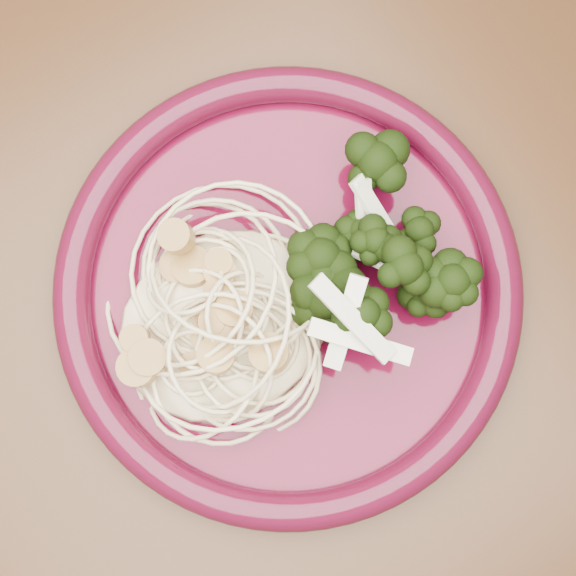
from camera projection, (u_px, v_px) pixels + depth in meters
The scene contains 6 objects.
dining_table at pixel (201, 347), 0.65m from camera, with size 1.20×0.80×0.75m.
dinner_plate at pixel (288, 290), 0.54m from camera, with size 0.33×0.33×0.03m.
spaghetti_pile at pixel (222, 323), 0.53m from camera, with size 0.15×0.13×0.03m, color beige.
scallop_cluster at pixel (217, 315), 0.49m from camera, with size 0.13×0.13×0.04m, color #B58842, non-canonical shape.
broccoli_pile at pixel (369, 241), 0.53m from camera, with size 0.09×0.15×0.05m, color black.
onion_garnish at pixel (374, 230), 0.49m from camera, with size 0.07×0.10×0.06m, color beige, non-canonical shape.
Camera 1 is at (0.03, -0.08, 1.30)m, focal length 50.00 mm.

